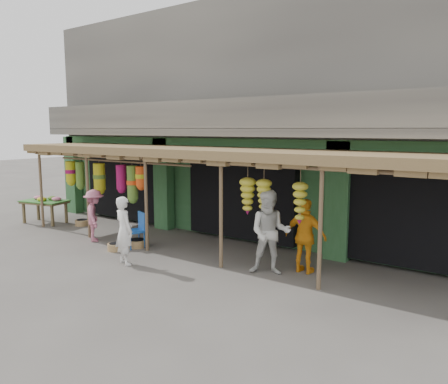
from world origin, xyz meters
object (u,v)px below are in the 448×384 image
Objects in this scene: blue_chair at (138,228)px; person_right at (270,232)px; person_shopper at (94,215)px; person_vendor at (306,236)px; person_front at (124,231)px; flower_table at (45,202)px.

blue_chair is 4.17m from person_right.
person_vendor is at bearing -132.86° from person_shopper.
person_front is (0.90, -1.27, 0.29)m from blue_chair.
flower_table is at bearing 2.64° from person_vendor.
blue_chair is at bearing 156.25° from person_right.
person_vendor is at bearing 30.05° from blue_chair.
person_front is at bearing -28.06° from flower_table.
blue_chair is (5.02, -0.33, -0.21)m from flower_table.
blue_chair is at bearing -131.71° from person_shopper.
blue_chair is 4.83m from person_vendor.
person_front is 0.87× the size of person_right.
blue_chair is 0.51× the size of person_right.
person_right reaches higher than flower_table.
person_right is 0.83m from person_vendor.
person_vendor is 6.38m from person_shopper.
person_right is 1.26× the size of person_shopper.
flower_table is 9.80m from person_vendor.
person_right is 1.13× the size of person_vendor.
person_shopper is at bearing -22.77° from flower_table.
blue_chair reaches higher than flower_table.
person_shopper reaches higher than blue_chair.
person_front is at bearing 27.54° from person_vendor.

